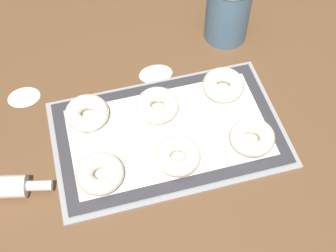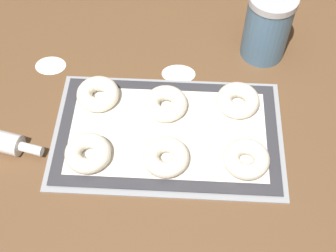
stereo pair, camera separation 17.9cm
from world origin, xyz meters
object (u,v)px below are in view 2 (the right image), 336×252
object	(u,v)px
baking_tray	(168,132)
bagel_front_right	(246,159)
bagel_back_center	(165,104)
bagel_back_right	(238,100)
bagel_front_center	(166,157)
flour_canister	(267,26)
bagel_front_left	(88,153)
bagel_back_left	(98,94)

from	to	relation	value
baking_tray	bagel_front_right	xyz separation A→B (m)	(0.16, -0.07, 0.02)
baking_tray	bagel_back_center	world-z (taller)	bagel_back_center
bagel_front_right	bagel_back_right	world-z (taller)	same
bagel_front_center	flour_canister	size ratio (longest dim) A/B	0.56
bagel_front_left	bagel_back_left	world-z (taller)	same
bagel_front_left	baking_tray	bearing A→B (deg)	25.42
bagel_back_right	bagel_back_left	bearing A→B (deg)	179.66
bagel_front_left	bagel_back_center	world-z (taller)	same
bagel_front_right	bagel_back_center	xyz separation A→B (m)	(-0.17, 0.13, 0.00)
bagel_back_center	bagel_back_right	world-z (taller)	same
bagel_back_left	baking_tray	bearing A→B (deg)	-26.18
baking_tray	bagel_back_left	xyz separation A→B (m)	(-0.16, 0.08, 0.02)
baking_tray	flour_canister	size ratio (longest dim) A/B	2.88
bagel_back_left	bagel_back_right	world-z (taller)	same
baking_tray	bagel_front_left	bearing A→B (deg)	-154.58
bagel_back_left	bagel_front_left	bearing A→B (deg)	-89.70
bagel_back_left	bagel_front_right	bearing A→B (deg)	-25.19
bagel_front_center	bagel_front_right	distance (m)	0.16
bagel_front_center	bagel_back_left	size ratio (longest dim) A/B	1.00
baking_tray	bagel_back_center	distance (m)	0.07
flour_canister	bagel_back_right	bearing A→B (deg)	-110.73
bagel_front_left	bagel_back_right	bearing A→B (deg)	26.22
flour_canister	bagel_back_center	bearing A→B (deg)	-139.45
bagel_back_left	bagel_front_center	bearing A→B (deg)	-44.17
bagel_front_center	bagel_front_right	world-z (taller)	same
bagel_front_center	bagel_back_left	xyz separation A→B (m)	(-0.16, 0.16, 0.00)
bagel_back_right	bagel_front_left	bearing A→B (deg)	-153.78
bagel_front_right	bagel_back_center	size ratio (longest dim) A/B	1.00
bagel_back_center	flour_canister	size ratio (longest dim) A/B	0.56
flour_canister	baking_tray	bearing A→B (deg)	-130.62
bagel_front_left	flour_canister	bearing A→B (deg)	41.15
baking_tray	bagel_back_right	size ratio (longest dim) A/B	5.17
bagel_front_right	bagel_back_center	bearing A→B (deg)	142.30
baking_tray	flour_canister	world-z (taller)	flour_canister
bagel_back_left	bagel_back_center	bearing A→B (deg)	-7.23
bagel_front_left	bagel_front_center	size ratio (longest dim) A/B	1.00
bagel_back_center	bagel_front_right	bearing A→B (deg)	-37.70
bagel_front_center	bagel_back_center	size ratio (longest dim) A/B	1.00
bagel_front_left	flour_canister	xyz separation A→B (m)	(0.38, 0.33, 0.06)
flour_canister	bagel_front_right	bearing A→B (deg)	-99.61
baking_tray	flour_canister	bearing A→B (deg)	49.38
bagel_back_left	bagel_back_right	xyz separation A→B (m)	(0.31, -0.00, 0.00)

